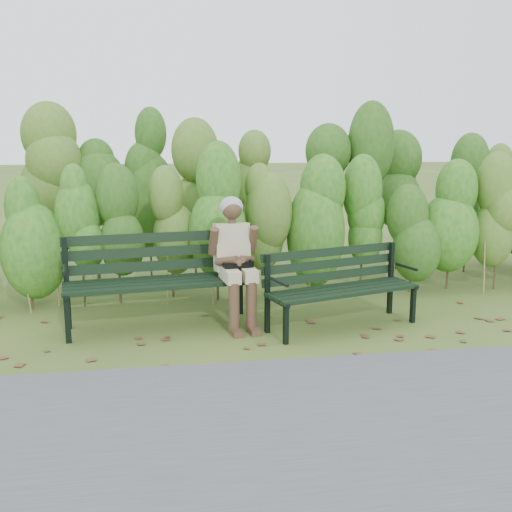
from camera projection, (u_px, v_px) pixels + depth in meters
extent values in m
plane|color=#3E5220|center=(261.00, 329.00, 6.53)|extent=(80.00, 80.00, 0.00)
cube|color=#474749|center=(310.00, 423.00, 4.40)|extent=(60.00, 2.50, 0.01)
cylinder|color=#47381E|center=(21.00, 276.00, 7.29)|extent=(0.03, 0.03, 0.80)
ellipsoid|color=#1E6419|center=(17.00, 224.00, 7.16)|extent=(0.64, 0.64, 1.44)
cylinder|color=#47381E|center=(73.00, 274.00, 7.38)|extent=(0.03, 0.03, 0.80)
ellipsoid|color=#1E6419|center=(70.00, 223.00, 7.26)|extent=(0.64, 0.64, 1.44)
cylinder|color=#47381E|center=(123.00, 272.00, 7.48)|extent=(0.03, 0.03, 0.80)
ellipsoid|color=#1E6419|center=(121.00, 222.00, 7.35)|extent=(0.64, 0.64, 1.44)
cylinder|color=#47381E|center=(173.00, 271.00, 7.57)|extent=(0.03, 0.03, 0.80)
ellipsoid|color=#1E6419|center=(171.00, 221.00, 7.44)|extent=(0.64, 0.64, 1.44)
cylinder|color=#47381E|center=(221.00, 269.00, 7.67)|extent=(0.03, 0.03, 0.80)
ellipsoid|color=#1E6419|center=(220.00, 220.00, 7.54)|extent=(0.64, 0.64, 1.44)
cylinder|color=#47381E|center=(268.00, 267.00, 7.76)|extent=(0.03, 0.03, 0.80)
ellipsoid|color=#1E6419|center=(268.00, 219.00, 7.63)|extent=(0.64, 0.64, 1.44)
cylinder|color=#47381E|center=(314.00, 266.00, 7.85)|extent=(0.03, 0.03, 0.80)
ellipsoid|color=#1E6419|center=(314.00, 217.00, 7.73)|extent=(0.64, 0.64, 1.44)
cylinder|color=#47381E|center=(358.00, 264.00, 7.95)|extent=(0.03, 0.03, 0.80)
ellipsoid|color=#1E6419|center=(360.00, 217.00, 7.82)|extent=(0.64, 0.64, 1.44)
cylinder|color=#47381E|center=(402.00, 263.00, 8.04)|extent=(0.03, 0.03, 0.80)
ellipsoid|color=#1E6419|center=(404.00, 216.00, 7.92)|extent=(0.64, 0.64, 1.44)
cylinder|color=#47381E|center=(445.00, 261.00, 8.14)|extent=(0.03, 0.03, 0.80)
ellipsoid|color=#1E6419|center=(448.00, 215.00, 8.01)|extent=(0.64, 0.64, 1.44)
cylinder|color=#47381E|center=(486.00, 260.00, 8.23)|extent=(0.03, 0.03, 0.80)
ellipsoid|color=#1E6419|center=(490.00, 214.00, 8.11)|extent=(0.64, 0.64, 1.44)
cylinder|color=#47381E|center=(41.00, 249.00, 8.24)|extent=(0.04, 0.04, 1.10)
ellipsoid|color=#255315|center=(37.00, 185.00, 8.06)|extent=(0.70, 0.70, 1.98)
cylinder|color=#47381E|center=(98.00, 247.00, 8.35)|extent=(0.04, 0.04, 1.10)
ellipsoid|color=#255315|center=(95.00, 184.00, 8.18)|extent=(0.70, 0.70, 1.98)
cylinder|color=#47381E|center=(154.00, 246.00, 8.47)|extent=(0.04, 0.04, 1.10)
ellipsoid|color=#255315|center=(152.00, 183.00, 8.30)|extent=(0.70, 0.70, 1.98)
cylinder|color=#47381E|center=(208.00, 244.00, 8.59)|extent=(0.04, 0.04, 1.10)
ellipsoid|color=#255315|center=(207.00, 183.00, 8.42)|extent=(0.70, 0.70, 1.98)
cylinder|color=#47381E|center=(261.00, 243.00, 8.71)|extent=(0.04, 0.04, 1.10)
ellipsoid|color=#255315|center=(261.00, 182.00, 8.54)|extent=(0.70, 0.70, 1.98)
cylinder|color=#47381E|center=(312.00, 241.00, 8.83)|extent=(0.04, 0.04, 1.10)
ellipsoid|color=#255315|center=(313.00, 181.00, 8.65)|extent=(0.70, 0.70, 1.98)
cylinder|color=#47381E|center=(362.00, 240.00, 8.95)|extent=(0.04, 0.04, 1.10)
ellipsoid|color=#255315|center=(364.00, 181.00, 8.77)|extent=(0.70, 0.70, 1.98)
cylinder|color=#47381E|center=(411.00, 238.00, 9.07)|extent=(0.04, 0.04, 1.10)
ellipsoid|color=#255315|center=(414.00, 180.00, 8.89)|extent=(0.70, 0.70, 1.98)
cylinder|color=#47381E|center=(458.00, 237.00, 9.18)|extent=(0.04, 0.04, 1.10)
ellipsoid|color=#255315|center=(462.00, 179.00, 9.01)|extent=(0.70, 0.70, 1.98)
cylinder|color=#47381E|center=(504.00, 236.00, 9.30)|extent=(0.04, 0.04, 1.10)
ellipsoid|color=#255315|center=(509.00, 179.00, 9.13)|extent=(0.70, 0.70, 1.98)
cube|color=brown|center=(199.00, 332.00, 6.43)|extent=(0.11, 0.11, 0.01)
cube|color=brown|center=(172.00, 340.00, 6.20)|extent=(0.11, 0.11, 0.01)
cube|color=brown|center=(201.00, 364.00, 5.54)|extent=(0.10, 0.11, 0.01)
cube|color=brown|center=(288.00, 312.00, 7.17)|extent=(0.11, 0.11, 0.01)
cube|color=brown|center=(119.00, 350.00, 5.90)|extent=(0.09, 0.10, 0.01)
cube|color=brown|center=(437.00, 342.00, 6.12)|extent=(0.08, 0.10, 0.01)
cube|color=brown|center=(30.00, 373.00, 5.32)|extent=(0.11, 0.10, 0.01)
cube|color=brown|center=(292.00, 311.00, 7.20)|extent=(0.11, 0.11, 0.01)
cube|color=brown|center=(344.00, 331.00, 6.48)|extent=(0.10, 0.09, 0.01)
cube|color=brown|center=(399.00, 359.00, 5.66)|extent=(0.10, 0.11, 0.01)
cube|color=brown|center=(13.00, 336.00, 6.30)|extent=(0.10, 0.11, 0.01)
cube|color=brown|center=(304.00, 352.00, 5.85)|extent=(0.11, 0.11, 0.01)
cube|color=brown|center=(85.00, 334.00, 6.36)|extent=(0.10, 0.11, 0.01)
cube|color=brown|center=(478.00, 307.00, 7.36)|extent=(0.11, 0.11, 0.01)
cube|color=brown|center=(80.00, 319.00, 6.89)|extent=(0.07, 0.09, 0.01)
cube|color=brown|center=(185.00, 340.00, 6.18)|extent=(0.10, 0.11, 0.01)
cube|color=brown|center=(499.00, 328.00, 6.58)|extent=(0.11, 0.10, 0.01)
cube|color=brown|center=(456.00, 333.00, 6.41)|extent=(0.11, 0.10, 0.01)
cube|color=brown|center=(481.00, 340.00, 6.17)|extent=(0.11, 0.10, 0.01)
cube|color=brown|center=(226.00, 332.00, 6.43)|extent=(0.07, 0.09, 0.01)
cube|color=brown|center=(54.00, 382.00, 5.14)|extent=(0.09, 0.10, 0.01)
cube|color=brown|center=(433.00, 330.00, 6.51)|extent=(0.11, 0.11, 0.01)
cube|color=brown|center=(490.00, 306.00, 7.42)|extent=(0.11, 0.11, 0.01)
cube|color=brown|center=(412.00, 361.00, 5.60)|extent=(0.11, 0.11, 0.01)
cube|color=brown|center=(216.00, 311.00, 7.23)|extent=(0.11, 0.11, 0.01)
cube|color=brown|center=(275.00, 357.00, 5.72)|extent=(0.08, 0.09, 0.01)
cube|color=brown|center=(27.00, 323.00, 6.73)|extent=(0.10, 0.11, 0.01)
cube|color=brown|center=(294.00, 364.00, 5.54)|extent=(0.10, 0.11, 0.01)
cube|color=brown|center=(49.00, 336.00, 6.30)|extent=(0.09, 0.07, 0.01)
cube|color=brown|center=(447.00, 347.00, 5.99)|extent=(0.11, 0.11, 0.01)
cube|color=brown|center=(473.00, 340.00, 6.19)|extent=(0.11, 0.11, 0.01)
cube|color=brown|center=(257.00, 328.00, 6.58)|extent=(0.11, 0.11, 0.01)
cube|color=brown|center=(225.00, 333.00, 6.40)|extent=(0.11, 0.11, 0.01)
cube|color=brown|center=(317.00, 329.00, 6.54)|extent=(0.09, 0.11, 0.01)
cube|color=brown|center=(429.00, 327.00, 6.61)|extent=(0.08, 0.10, 0.01)
cube|color=brown|center=(84.00, 372.00, 5.35)|extent=(0.11, 0.09, 0.01)
cube|color=brown|center=(371.00, 337.00, 6.29)|extent=(0.10, 0.11, 0.01)
cube|color=black|center=(162.00, 287.00, 6.30)|extent=(2.03, 0.39, 0.05)
cube|color=black|center=(161.00, 284.00, 6.43)|extent=(2.03, 0.39, 0.05)
cube|color=black|center=(159.00, 281.00, 6.56)|extent=(2.03, 0.39, 0.05)
cube|color=black|center=(157.00, 278.00, 6.70)|extent=(2.03, 0.39, 0.05)
cube|color=black|center=(156.00, 266.00, 6.77)|extent=(2.03, 0.33, 0.12)
cube|color=black|center=(155.00, 252.00, 6.76)|extent=(2.03, 0.33, 0.12)
cube|color=black|center=(154.00, 238.00, 6.74)|extent=(2.03, 0.33, 0.12)
cube|color=black|center=(67.00, 319.00, 6.07)|extent=(0.06, 0.06, 0.51)
cube|color=black|center=(67.00, 283.00, 6.47)|extent=(0.06, 0.06, 1.02)
cube|color=black|center=(66.00, 291.00, 6.23)|extent=(0.13, 0.57, 0.05)
cylinder|color=black|center=(65.00, 269.00, 6.13)|extent=(0.10, 0.43, 0.04)
cube|color=black|center=(251.00, 304.00, 6.61)|extent=(0.06, 0.06, 0.51)
cube|color=black|center=(240.00, 272.00, 7.01)|extent=(0.06, 0.06, 1.02)
cube|color=black|center=(246.00, 279.00, 6.77)|extent=(0.13, 0.57, 0.05)
cylinder|color=black|center=(247.00, 258.00, 6.67)|extent=(0.10, 0.43, 0.04)
cube|color=black|center=(353.00, 294.00, 6.35)|extent=(1.67, 0.60, 0.04)
cube|color=black|center=(347.00, 291.00, 6.46)|extent=(1.67, 0.60, 0.04)
cube|color=black|center=(340.00, 289.00, 6.56)|extent=(1.67, 0.60, 0.04)
cube|color=black|center=(334.00, 286.00, 6.67)|extent=(1.67, 0.60, 0.04)
cube|color=black|center=(330.00, 276.00, 6.72)|extent=(1.65, 0.55, 0.10)
cube|color=black|center=(330.00, 264.00, 6.71)|extent=(1.65, 0.55, 0.10)
cube|color=black|center=(329.00, 252.00, 6.70)|extent=(1.65, 0.55, 0.10)
cube|color=black|center=(286.00, 324.00, 6.03)|extent=(0.06, 0.06, 0.43)
cube|color=black|center=(267.00, 294.00, 6.35)|extent=(0.06, 0.06, 0.86)
cube|color=black|center=(277.00, 301.00, 6.16)|extent=(0.18, 0.47, 0.04)
cylinder|color=black|center=(279.00, 282.00, 6.08)|extent=(0.14, 0.35, 0.03)
cube|color=black|center=(413.00, 304.00, 6.74)|extent=(0.06, 0.06, 0.43)
cube|color=black|center=(391.00, 278.00, 7.06)|extent=(0.06, 0.06, 0.86)
cube|color=black|center=(403.00, 284.00, 6.87)|extent=(0.18, 0.47, 0.04)
cylinder|color=black|center=(406.00, 267.00, 6.78)|extent=(0.14, 0.35, 0.03)
cube|color=beige|center=(230.00, 274.00, 6.47)|extent=(0.21, 0.46, 0.14)
cube|color=beige|center=(247.00, 273.00, 6.52)|extent=(0.21, 0.46, 0.14)
cylinder|color=#4F3423|center=(234.00, 308.00, 6.36)|extent=(0.13, 0.13, 0.55)
cylinder|color=#4F3423|center=(251.00, 307.00, 6.42)|extent=(0.13, 0.13, 0.55)
cube|color=#4F3423|center=(236.00, 333.00, 6.33)|extent=(0.12, 0.22, 0.06)
cube|color=#4F3423|center=(254.00, 331.00, 6.39)|extent=(0.12, 0.22, 0.06)
cube|color=beige|center=(232.00, 247.00, 6.72)|extent=(0.42, 0.32, 0.55)
cylinder|color=#4F3423|center=(232.00, 222.00, 6.64)|extent=(0.10, 0.10, 0.11)
sphere|color=#4F3423|center=(232.00, 209.00, 6.61)|extent=(0.22, 0.22, 0.22)
ellipsoid|color=gray|center=(231.00, 207.00, 6.63)|extent=(0.26, 0.25, 0.23)
cylinder|color=#4F3423|center=(214.00, 241.00, 6.56)|extent=(0.12, 0.23, 0.33)
cylinder|color=#4F3423|center=(253.00, 239.00, 6.68)|extent=(0.12, 0.23, 0.33)
cylinder|color=#4F3423|center=(227.00, 261.00, 6.50)|extent=(0.27, 0.26, 0.14)
cylinder|color=#4F3423|center=(247.00, 260.00, 6.56)|extent=(0.22, 0.29, 0.14)
sphere|color=#4F3423|center=(238.00, 263.00, 6.47)|extent=(0.12, 0.12, 0.12)
cube|color=black|center=(238.00, 270.00, 6.50)|extent=(0.33, 0.17, 0.17)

